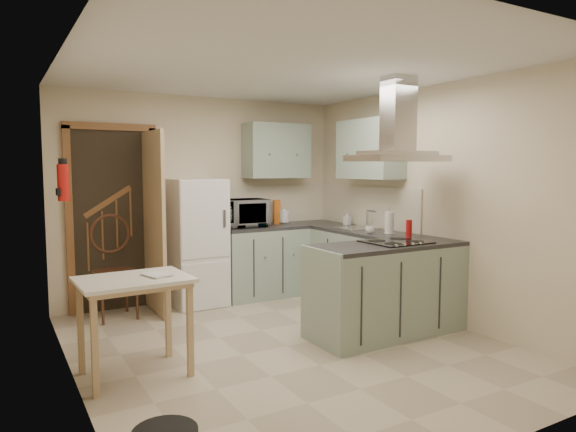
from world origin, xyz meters
TOP-DOWN VIEW (x-y plane):
  - floor at (0.00, 0.00)m, footprint 4.20×4.20m
  - ceiling at (0.00, 0.00)m, footprint 4.20×4.20m
  - back_wall at (0.00, 2.10)m, footprint 3.60×0.00m
  - left_wall at (-1.80, 0.00)m, footprint 0.00×4.20m
  - right_wall at (1.80, 0.00)m, footprint 0.00×4.20m
  - doorway at (-1.10, 2.07)m, footprint 1.10×0.12m
  - fridge at (-0.20, 1.80)m, footprint 0.60×0.60m
  - counter_back at (0.66, 1.80)m, footprint 1.08×0.60m
  - counter_right at (1.50, 1.12)m, footprint 0.60×1.95m
  - splashback at (0.96, 2.09)m, footprint 1.68×0.02m
  - wall_cabinet_back at (0.95, 1.93)m, footprint 0.85×0.35m
  - wall_cabinet_right at (1.62, 0.85)m, footprint 0.35×0.90m
  - peninsula at (1.02, -0.18)m, footprint 1.55×0.65m
  - hob at (1.12, -0.18)m, footprint 0.58×0.50m
  - extractor_hood at (1.12, -0.18)m, footprint 0.90×0.55m
  - sink at (1.50, 0.95)m, footprint 0.45×0.40m
  - fire_extinguisher at (-1.74, 0.90)m, footprint 0.10×0.10m
  - drop_leaf_table at (-1.36, 0.02)m, footprint 0.86×0.66m
  - bentwood_chair at (-1.18, 1.70)m, footprint 0.49×0.49m
  - microwave at (0.39, 1.81)m, footprint 0.64×0.44m
  - kettle at (1.04, 1.88)m, footprint 0.17×0.17m
  - cereal_box at (0.99, 1.99)m, footprint 0.16×0.22m
  - soap_bottle at (1.66, 1.33)m, footprint 0.09×0.09m
  - paper_towel at (1.50, 0.34)m, footprint 0.12×0.12m
  - cup at (1.34, 0.47)m, footprint 0.12×0.12m
  - red_bottle at (1.53, 0.07)m, footprint 0.08×0.08m
  - book at (-1.27, -0.02)m, footprint 0.23×0.27m

SIDE VIEW (x-z plane):
  - floor at x=0.00m, z-range 0.00..0.00m
  - drop_leaf_table at x=-1.36m, z-range 0.00..0.78m
  - counter_back at x=0.66m, z-range 0.00..0.90m
  - counter_right at x=1.50m, z-range 0.00..0.90m
  - peninsula at x=1.02m, z-range 0.00..0.90m
  - bentwood_chair at x=-1.18m, z-range 0.00..1.02m
  - fridge at x=-0.20m, z-range 0.00..1.50m
  - book at x=-1.27m, z-range 0.78..0.88m
  - sink at x=1.50m, z-range 0.90..0.91m
  - hob at x=1.12m, z-range 0.90..0.91m
  - cup at x=1.34m, z-range 0.90..0.98m
  - soap_bottle at x=1.66m, z-range 0.90..1.07m
  - red_bottle at x=1.53m, z-range 0.90..1.08m
  - kettle at x=1.04m, z-range 0.90..1.09m
  - paper_towel at x=1.50m, z-range 0.90..1.15m
  - doorway at x=-1.10m, z-range 0.00..2.10m
  - cereal_box at x=0.99m, z-range 0.90..1.21m
  - microwave at x=0.39m, z-range 0.90..1.24m
  - splashback at x=0.96m, z-range 0.90..1.40m
  - back_wall at x=0.00m, z-range -0.55..3.05m
  - left_wall at x=-1.80m, z-range -0.85..3.35m
  - right_wall at x=1.80m, z-range -0.85..3.35m
  - fire_extinguisher at x=-1.74m, z-range 1.34..1.66m
  - extractor_hood at x=1.12m, z-range 1.67..1.77m
  - wall_cabinet_back at x=0.95m, z-range 1.50..2.20m
  - wall_cabinet_right at x=1.62m, z-range 1.50..2.20m
  - ceiling at x=0.00m, z-range 2.50..2.50m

